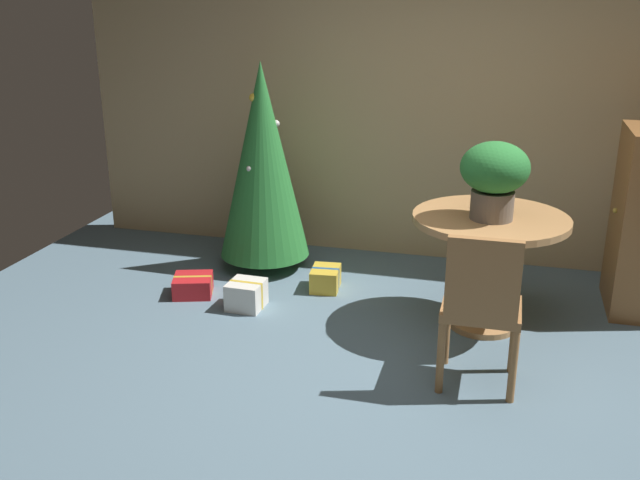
% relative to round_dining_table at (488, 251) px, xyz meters
% --- Properties ---
extents(ground_plane, '(6.60, 6.60, 0.00)m').
position_rel_round_dining_table_xyz_m(ground_plane, '(-0.49, -0.91, -0.54)').
color(ground_plane, slate).
extents(back_wall_panel, '(6.00, 0.10, 2.60)m').
position_rel_round_dining_table_xyz_m(back_wall_panel, '(-0.49, 1.29, 0.76)').
color(back_wall_panel, tan).
rests_on(back_wall_panel, ground_plane).
extents(round_dining_table, '(1.00, 1.00, 0.77)m').
position_rel_round_dining_table_xyz_m(round_dining_table, '(0.00, 0.00, 0.00)').
color(round_dining_table, '#B27F4C').
rests_on(round_dining_table, ground_plane).
extents(flower_vase, '(0.43, 0.43, 0.49)m').
position_rel_round_dining_table_xyz_m(flower_vase, '(0.00, -0.06, 0.53)').
color(flower_vase, '#665B51').
rests_on(flower_vase, round_dining_table).
extents(wooden_chair_near, '(0.43, 0.39, 0.93)m').
position_rel_round_dining_table_xyz_m(wooden_chair_near, '(0.00, -0.82, -0.01)').
color(wooden_chair_near, '#9E6B3D').
rests_on(wooden_chair_near, ground_plane).
extents(holiday_tree, '(0.71, 0.71, 1.64)m').
position_rel_round_dining_table_xyz_m(holiday_tree, '(-1.77, 0.65, 0.34)').
color(holiday_tree, brown).
rests_on(holiday_tree, ground_plane).
extents(gift_box_gold, '(0.23, 0.29, 0.17)m').
position_rel_round_dining_table_xyz_m(gift_box_gold, '(-1.18, 0.34, -0.45)').
color(gift_box_gold, gold).
rests_on(gift_box_gold, ground_plane).
extents(gift_box_red, '(0.35, 0.34, 0.14)m').
position_rel_round_dining_table_xyz_m(gift_box_red, '(-2.10, -0.02, -0.46)').
color(gift_box_red, red).
rests_on(gift_box_red, ground_plane).
extents(gift_box_cream, '(0.25, 0.26, 0.20)m').
position_rel_round_dining_table_xyz_m(gift_box_cream, '(-1.64, -0.13, -0.44)').
color(gift_box_cream, silver).
rests_on(gift_box_cream, ground_plane).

